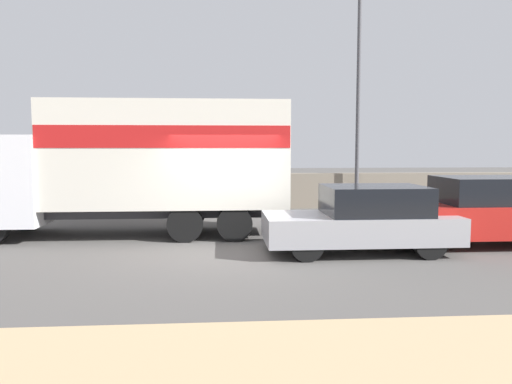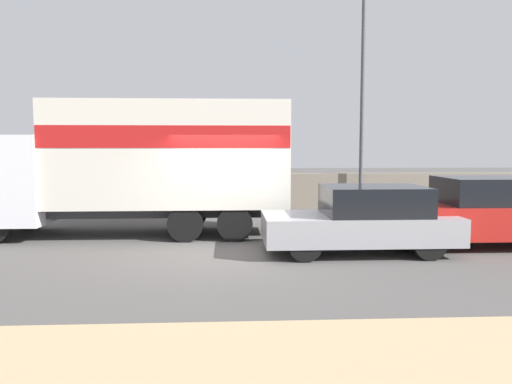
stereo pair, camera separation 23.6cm
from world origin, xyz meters
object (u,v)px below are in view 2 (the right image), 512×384
object	(u,v)px
street_lamp	(363,84)
car_hatchback	(363,220)
box_truck	(137,160)
car_sedan_second	(481,212)

from	to	relation	value
street_lamp	car_hatchback	distance (m)	8.24
box_truck	car_sedan_second	xyz separation A→B (m)	(7.93, -1.89, -1.11)
box_truck	street_lamp	bearing A→B (deg)	-145.97
box_truck	car_sedan_second	size ratio (longest dim) A/B	1.81
street_lamp	box_truck	size ratio (longest dim) A/B	0.96
car_hatchback	car_sedan_second	size ratio (longest dim) A/B	0.91
street_lamp	box_truck	bearing A→B (deg)	-145.97
car_hatchback	car_sedan_second	world-z (taller)	car_sedan_second
box_truck	car_hatchback	distance (m)	5.79
box_truck	car_hatchback	xyz separation A→B (m)	(5.11, -2.44, -1.18)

